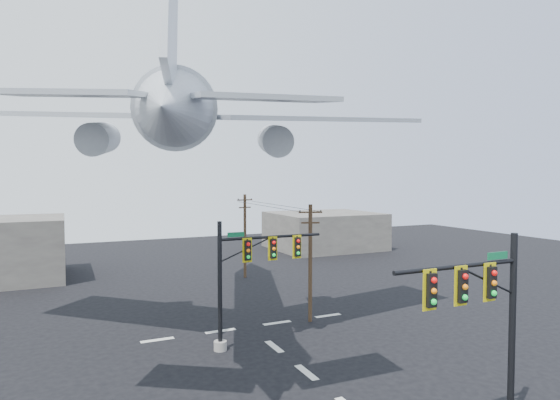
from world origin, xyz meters
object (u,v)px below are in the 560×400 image
signal_mast_far (247,276)px  utility_pole_b (245,234)px  signal_mast_near (487,323)px  utility_pole_a (310,261)px  airliner (189,113)px

signal_mast_far → utility_pole_b: utility_pole_b is taller
signal_mast_near → utility_pole_a: utility_pole_a is taller
airliner → utility_pole_b: bearing=-17.3°
airliner → signal_mast_far: bearing=-142.1°
utility_pole_a → airliner: (-7.64, 2.61, 9.91)m
signal_mast_near → signal_mast_far: signal_mast_near is taller
signal_mast_near → airliner: 21.53m
utility_pole_a → airliner: size_ratio=0.25×
utility_pole_b → airliner: 18.17m
signal_mast_far → airliner: airliner is taller
signal_mast_far → utility_pole_a: size_ratio=0.92×
signal_mast_far → airliner: 11.44m
signal_mast_near → utility_pole_a: size_ratio=0.95×
signal_mast_far → utility_pole_a: bearing=25.2°
utility_pole_a → airliner: bearing=-179.6°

